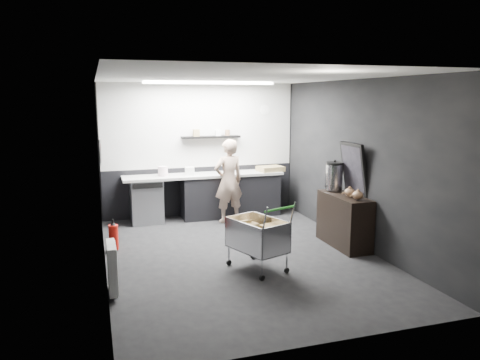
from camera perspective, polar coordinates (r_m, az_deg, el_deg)
name	(u,v)px	position (r m, az deg, el deg)	size (l,w,h in m)	color
floor	(240,255)	(7.32, 0.04, -9.19)	(5.50, 5.50, 0.00)	black
ceiling	(240,77)	(6.92, 0.04, 12.44)	(5.50, 5.50, 0.00)	white
wall_back	(200,150)	(9.63, -4.90, 3.68)	(5.50, 5.50, 0.00)	black
wall_front	(328,211)	(4.49, 10.66, -3.79)	(5.50, 5.50, 0.00)	black
wall_left	(101,176)	(6.68, -16.57, 0.48)	(5.50, 5.50, 0.00)	black
wall_right	(358,164)	(7.82, 14.16, 1.94)	(5.50, 5.50, 0.00)	black
kitchen_wall_panel	(200,125)	(9.57, -4.92, 6.65)	(3.95, 0.02, 1.70)	silver
dado_panel	(201,191)	(9.74, -4.80, -1.31)	(3.95, 0.02, 1.00)	black
floating_shelf	(211,137)	(9.52, -3.57, 5.26)	(1.20, 0.22, 0.04)	black
wall_clock	(265,110)	(9.94, 3.06, 8.53)	(0.20, 0.20, 0.03)	white
poster	(100,151)	(7.94, -16.68, 3.40)	(0.02, 0.30, 0.40)	white
poster_red_band	(100,147)	(7.93, -16.67, 3.90)	(0.01, 0.22, 0.10)	red
radiator	(112,267)	(6.05, -15.34, -10.23)	(0.10, 0.50, 0.60)	white
ceiling_strip	(210,83)	(8.70, -3.71, 11.73)	(2.40, 0.20, 0.04)	white
prep_counter	(211,195)	(9.48, -3.58, -1.86)	(3.20, 0.61, 0.90)	black
person	(229,181)	(9.05, -1.40, -0.12)	(0.59, 0.39, 1.63)	beige
shopping_cart	(257,237)	(6.63, 2.09, -7.00)	(0.82, 1.07, 0.98)	silver
sideboard	(344,213)	(7.85, 12.57, -3.97)	(0.48, 1.13, 1.70)	black
fire_extinguisher	(114,236)	(7.73, -15.16, -6.63)	(0.15, 0.15, 0.49)	red
cardboard_box	(270,169)	(9.72, 3.73, 1.38)	(0.50, 0.38, 0.10)	olive
pink_tub	(163,171)	(9.21, -9.37, 1.06)	(0.19, 0.19, 0.19)	white
white_container	(190,171)	(9.25, -6.15, 1.09)	(0.18, 0.14, 0.16)	white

